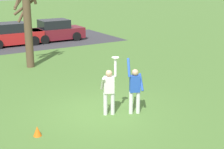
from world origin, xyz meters
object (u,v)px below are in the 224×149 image
object	(u,v)px
parked_car_maroon	(56,31)
field_cone_orange	(37,131)
person_catcher	(109,89)
parked_car_red	(12,35)
bare_tree_tall	(27,20)
person_defender	(135,87)
frisbee_disc	(115,57)

from	to	relation	value
parked_car_maroon	field_cone_orange	size ratio (longest dim) A/B	12.92
field_cone_orange	person_catcher	bearing A→B (deg)	5.60
person_catcher	parked_car_red	world-z (taller)	person_catcher
bare_tree_tall	field_cone_orange	bearing A→B (deg)	-107.53
parked_car_maroon	bare_tree_tall	bearing A→B (deg)	-122.01
parked_car_red	bare_tree_tall	size ratio (longest dim) A/B	0.85
person_defender	parked_car_maroon	size ratio (longest dim) A/B	0.49
parked_car_red	person_defender	bearing A→B (deg)	-88.68
person_defender	bare_tree_tall	world-z (taller)	bare_tree_tall
parked_car_red	parked_car_maroon	size ratio (longest dim) A/B	1.00
frisbee_disc	parked_car_red	size ratio (longest dim) A/B	0.06
frisbee_disc	bare_tree_tall	size ratio (longest dim) A/B	0.05
person_catcher	parked_car_maroon	world-z (taller)	person_catcher
parked_car_red	parked_car_maroon	bearing A→B (deg)	1.66
bare_tree_tall	field_cone_orange	distance (m)	8.96
person_defender	parked_car_maroon	bearing A→B (deg)	-77.93
person_defender	field_cone_orange	bearing A→B (deg)	22.69
person_catcher	field_cone_orange	size ratio (longest dim) A/B	6.50
person_catcher	bare_tree_tall	distance (m)	8.12
parked_car_red	field_cone_orange	bearing A→B (deg)	-102.43
field_cone_orange	parked_car_red	bearing A→B (deg)	76.48
parked_car_red	parked_car_maroon	xyz separation A→B (m)	(3.32, 0.03, 0.00)
frisbee_disc	bare_tree_tall	world-z (taller)	bare_tree_tall
person_catcher	parked_car_red	distance (m)	14.50
frisbee_disc	person_catcher	bearing A→B (deg)	155.58
parked_car_red	bare_tree_tall	xyz separation A→B (m)	(-0.94, -6.51, 1.79)
parked_car_red	parked_car_maroon	world-z (taller)	same
parked_car_red	field_cone_orange	xyz separation A→B (m)	(-3.54, -14.75, -0.57)
frisbee_disc	bare_tree_tall	bearing A→B (deg)	92.63
frisbee_disc	field_cone_orange	bearing A→B (deg)	-176.56
person_defender	parked_car_maroon	distance (m)	15.24
person_defender	parked_car_maroon	world-z (taller)	person_defender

